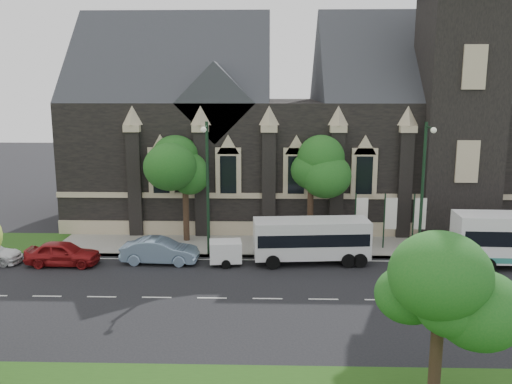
{
  "coord_description": "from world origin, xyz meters",
  "views": [
    {
      "loc": [
        0.14,
        -27.0,
        11.2
      ],
      "look_at": [
        -0.79,
        6.0,
        4.66
      ],
      "focal_mm": 37.44,
      "sensor_mm": 36.0,
      "label": 1
    }
  ],
  "objects_px": {
    "tree_walk_left": "(188,164)",
    "banner_flag_center": "(389,217)",
    "banner_flag_right": "(418,217)",
    "tree_walk_right": "(314,164)",
    "banner_flag_left": "(359,216)",
    "street_lamp_mid": "(207,182)",
    "box_trailer": "(226,251)",
    "shuttle_bus": "(311,238)",
    "sedan": "(160,251)",
    "tree_park_east": "(445,280)",
    "car_far_red": "(63,253)",
    "street_lamp_near": "(424,183)"
  },
  "relations": [
    {
      "from": "tree_park_east",
      "to": "shuttle_bus",
      "type": "xyz_separation_m",
      "value": [
        -3.4,
        15.44,
        -2.98
      ]
    },
    {
      "from": "street_lamp_mid",
      "to": "banner_flag_right",
      "type": "xyz_separation_m",
      "value": [
        14.29,
        1.91,
        -2.73
      ]
    },
    {
      "from": "banner_flag_left",
      "to": "box_trailer",
      "type": "height_order",
      "value": "banner_flag_left"
    },
    {
      "from": "street_lamp_mid",
      "to": "banner_flag_center",
      "type": "relative_size",
      "value": 2.25
    },
    {
      "from": "sedan",
      "to": "car_far_red",
      "type": "xyz_separation_m",
      "value": [
        -6.09,
        -0.61,
        -0.03
      ]
    },
    {
      "from": "tree_walk_left",
      "to": "box_trailer",
      "type": "relative_size",
      "value": 2.56
    },
    {
      "from": "street_lamp_mid",
      "to": "box_trailer",
      "type": "relative_size",
      "value": 3.02
    },
    {
      "from": "tree_park_east",
      "to": "tree_walk_left",
      "type": "distance_m",
      "value": 23.36
    },
    {
      "from": "street_lamp_near",
      "to": "tree_park_east",
      "type": "bearing_deg",
      "value": -103.11
    },
    {
      "from": "tree_park_east",
      "to": "shuttle_bus",
      "type": "relative_size",
      "value": 0.83
    },
    {
      "from": "tree_walk_right",
      "to": "banner_flag_center",
      "type": "height_order",
      "value": "tree_walk_right"
    },
    {
      "from": "banner_flag_right",
      "to": "box_trailer",
      "type": "relative_size",
      "value": 1.34
    },
    {
      "from": "banner_flag_left",
      "to": "car_far_red",
      "type": "bearing_deg",
      "value": -168.74
    },
    {
      "from": "banner_flag_left",
      "to": "shuttle_bus",
      "type": "height_order",
      "value": "banner_flag_left"
    },
    {
      "from": "banner_flag_right",
      "to": "sedan",
      "type": "relative_size",
      "value": 0.81
    },
    {
      "from": "shuttle_bus",
      "to": "box_trailer",
      "type": "xyz_separation_m",
      "value": [
        -5.5,
        -0.61,
        -0.76
      ]
    },
    {
      "from": "box_trailer",
      "to": "banner_flag_left",
      "type": "bearing_deg",
      "value": 14.4
    },
    {
      "from": "street_lamp_near",
      "to": "banner_flag_center",
      "type": "distance_m",
      "value": 3.74
    },
    {
      "from": "shuttle_bus",
      "to": "sedan",
      "type": "bearing_deg",
      "value": 176.99
    },
    {
      "from": "banner_flag_center",
      "to": "banner_flag_right",
      "type": "relative_size",
      "value": 1.0
    },
    {
      "from": "banner_flag_left",
      "to": "sedan",
      "type": "distance_m",
      "value": 13.75
    },
    {
      "from": "street_lamp_mid",
      "to": "banner_flag_left",
      "type": "bearing_deg",
      "value": 10.5
    },
    {
      "from": "street_lamp_near",
      "to": "box_trailer",
      "type": "xyz_separation_m",
      "value": [
        -12.72,
        -1.58,
        -4.23
      ]
    },
    {
      "from": "tree_walk_right",
      "to": "tree_walk_left",
      "type": "xyz_separation_m",
      "value": [
        -9.01,
        -0.01,
        -0.08
      ]
    },
    {
      "from": "car_far_red",
      "to": "shuttle_bus",
      "type": "bearing_deg",
      "value": -85.79
    },
    {
      "from": "banner_flag_center",
      "to": "tree_walk_right",
      "type": "bearing_deg",
      "value": 161.36
    },
    {
      "from": "banner_flag_left",
      "to": "banner_flag_center",
      "type": "xyz_separation_m",
      "value": [
        2.0,
        0.0,
        0.0
      ]
    },
    {
      "from": "tree_walk_right",
      "to": "banner_flag_left",
      "type": "distance_m",
      "value": 4.92
    },
    {
      "from": "banner_flag_center",
      "to": "banner_flag_right",
      "type": "distance_m",
      "value": 2.0
    },
    {
      "from": "street_lamp_mid",
      "to": "banner_flag_center",
      "type": "height_order",
      "value": "street_lamp_mid"
    },
    {
      "from": "shuttle_bus",
      "to": "car_far_red",
      "type": "height_order",
      "value": "shuttle_bus"
    },
    {
      "from": "banner_flag_left",
      "to": "banner_flag_right",
      "type": "height_order",
      "value": "same"
    },
    {
      "from": "tree_park_east",
      "to": "tree_walk_right",
      "type": "relative_size",
      "value": 0.81
    },
    {
      "from": "tree_walk_left",
      "to": "box_trailer",
      "type": "height_order",
      "value": "tree_walk_left"
    },
    {
      "from": "street_lamp_near",
      "to": "banner_flag_right",
      "type": "bearing_deg",
      "value": 81.44
    },
    {
      "from": "tree_walk_right",
      "to": "street_lamp_near",
      "type": "relative_size",
      "value": 0.87
    },
    {
      "from": "street_lamp_near",
      "to": "tree_walk_right",
      "type": "bearing_deg",
      "value": 151.94
    },
    {
      "from": "tree_walk_left",
      "to": "street_lamp_mid",
      "type": "height_order",
      "value": "street_lamp_mid"
    },
    {
      "from": "tree_park_east",
      "to": "car_far_red",
      "type": "distance_m",
      "value": 24.38
    },
    {
      "from": "tree_walk_left",
      "to": "banner_flag_center",
      "type": "height_order",
      "value": "tree_walk_left"
    },
    {
      "from": "tree_park_east",
      "to": "banner_flag_right",
      "type": "relative_size",
      "value": 1.57
    },
    {
      "from": "street_lamp_mid",
      "to": "car_far_red",
      "type": "xyz_separation_m",
      "value": [
        -9.07,
        -1.95,
        -4.33
      ]
    },
    {
      "from": "tree_park_east",
      "to": "tree_walk_right",
      "type": "xyz_separation_m",
      "value": [
        -2.96,
        20.04,
        1.2
      ]
    },
    {
      "from": "tree_park_east",
      "to": "shuttle_bus",
      "type": "distance_m",
      "value": 16.09
    },
    {
      "from": "banner_flag_left",
      "to": "car_far_red",
      "type": "xyz_separation_m",
      "value": [
        -19.36,
        -3.86,
        -1.6
      ]
    },
    {
      "from": "tree_walk_left",
      "to": "street_lamp_near",
      "type": "relative_size",
      "value": 0.85
    },
    {
      "from": "street_lamp_mid",
      "to": "car_far_red",
      "type": "bearing_deg",
      "value": -167.88
    },
    {
      "from": "tree_walk_right",
      "to": "car_far_red",
      "type": "relative_size",
      "value": 1.7
    },
    {
      "from": "banner_flag_center",
      "to": "sedan",
      "type": "height_order",
      "value": "banner_flag_center"
    },
    {
      "from": "street_lamp_mid",
      "to": "sedan",
      "type": "xyz_separation_m",
      "value": [
        -2.99,
        -1.34,
        -4.3
      ]
    }
  ]
}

